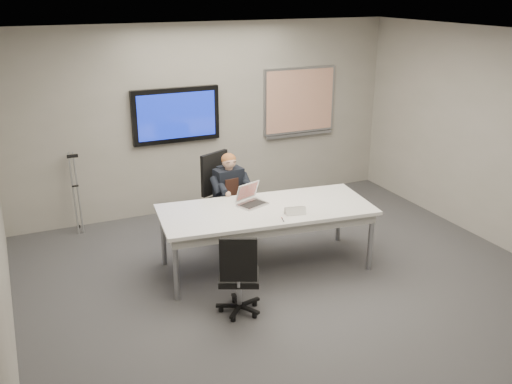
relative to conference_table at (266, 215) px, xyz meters
name	(u,v)px	position (x,y,z in m)	size (l,w,h in m)	color
floor	(300,292)	(0.09, -0.73, -0.69)	(6.00, 6.00, 0.02)	#3A3A3D
ceiling	(308,38)	(0.09, -0.73, 2.11)	(6.00, 6.00, 0.02)	silver
wall_back	(208,118)	(0.09, 2.27, 0.71)	(6.00, 0.02, 2.80)	gray
conference_table	(266,215)	(0.00, 0.00, 0.00)	(2.64, 1.35, 0.78)	white
tv_display	(176,115)	(-0.41, 2.22, 0.81)	(1.30, 0.09, 0.80)	black
whiteboard	(300,102)	(1.64, 2.24, 0.84)	(1.25, 0.08, 1.10)	#999BA1
office_chair_far	(225,212)	(-0.12, 1.06, -0.33)	(0.74, 0.74, 1.17)	black
office_chair_near	(239,289)	(-0.71, -0.85, -0.40)	(0.60, 0.60, 0.95)	black
seated_person	(233,209)	(-0.09, 0.82, -0.20)	(0.40, 0.69, 1.22)	#1E2533
crutch	(76,191)	(-1.94, 2.08, -0.10)	(0.16, 0.29, 1.18)	#A3A6AA
laptop	(250,199)	(-0.11, 0.22, 0.15)	(0.40, 0.43, 0.24)	#B4B4B7
name_tent	(295,210)	(0.22, -0.32, 0.14)	(0.24, 0.07, 0.10)	white
pen	(283,219)	(0.01, -0.41, 0.10)	(0.01, 0.01, 0.13)	black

